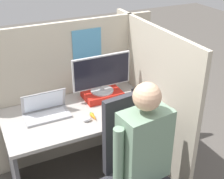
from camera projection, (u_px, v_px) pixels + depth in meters
cubicle_panel_back at (66, 94)px, 3.00m from camera, size 1.80×0.05×1.41m
cubicle_panel_right at (150, 100)px, 2.90m from camera, size 0.04×1.34×1.41m
desk at (81, 130)px, 2.78m from camera, size 1.30×0.70×0.72m
paper_box at (102, 94)px, 2.91m from camera, size 0.35×0.24×0.07m
monitor at (102, 74)px, 2.81m from camera, size 0.55×0.21×0.35m
laptop at (46, 111)px, 2.62m from camera, size 0.38×0.20×0.21m
mouse at (87, 119)px, 2.56m from camera, size 0.07×0.05×0.04m
stapler at (137, 94)px, 2.91m from camera, size 0.04×0.14×0.06m
carrot_toy at (94, 117)px, 2.59m from camera, size 0.04×0.12×0.04m
office_chair at (136, 168)px, 2.30m from camera, size 0.53×0.57×1.10m
person at (147, 161)px, 2.07m from camera, size 0.48×0.46×1.31m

